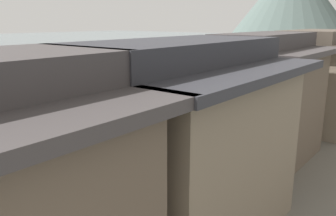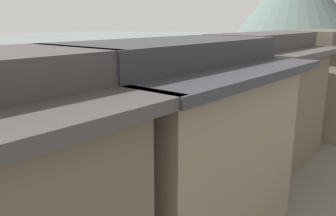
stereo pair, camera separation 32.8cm
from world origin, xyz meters
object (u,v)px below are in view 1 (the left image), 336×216
(house_waterfront_second, at_px, (178,139))
(stone_bridge, at_px, (327,49))
(boat_moored_nearest, at_px, (319,84))
(house_waterfront_tall, at_px, (262,98))
(house_waterfront_narrow, at_px, (314,80))
(boat_moored_second, at_px, (296,95))

(house_waterfront_second, height_order, stone_bridge, house_waterfront_second)
(boat_moored_nearest, distance_m, stone_bridge, 23.17)
(house_waterfront_second, xyz_separation_m, house_waterfront_tall, (-0.48, 7.46, 0.01))
(house_waterfront_second, xyz_separation_m, house_waterfront_narrow, (-0.10, 14.51, 0.01))
(boat_moored_nearest, bearing_deg, stone_bridge, 103.43)
(boat_moored_nearest, distance_m, house_waterfront_narrow, 22.11)
(boat_moored_nearest, relative_size, house_waterfront_second, 0.59)
(boat_moored_nearest, height_order, stone_bridge, stone_bridge)
(boat_moored_second, distance_m, house_waterfront_narrow, 14.24)
(house_waterfront_tall, height_order, house_waterfront_narrow, same)
(house_waterfront_second, bearing_deg, stone_bridge, 100.53)
(boat_moored_second, distance_m, stone_bridge, 31.38)
(boat_moored_second, relative_size, house_waterfront_narrow, 0.91)
(house_waterfront_second, distance_m, house_waterfront_narrow, 14.51)
(house_waterfront_tall, bearing_deg, stone_bridge, 101.52)
(boat_moored_nearest, xyz_separation_m, stone_bridge, (-5.35, 22.39, 2.71))
(stone_bridge, bearing_deg, boat_moored_nearest, -76.57)
(boat_moored_second, distance_m, house_waterfront_tall, 20.68)
(house_waterfront_narrow, relative_size, stone_bridge, 0.29)
(house_waterfront_second, relative_size, house_waterfront_tall, 1.15)
(boat_moored_second, xyz_separation_m, stone_bridge, (-5.39, 30.81, 2.59))
(house_waterfront_narrow, height_order, stone_bridge, house_waterfront_narrow)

